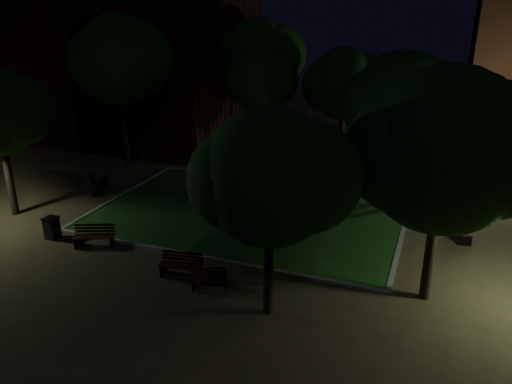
% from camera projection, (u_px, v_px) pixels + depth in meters
% --- Properties ---
extents(ground, '(80.00, 80.00, 0.00)m').
position_uv_depth(ground, '(233.00, 230.00, 23.81)').
color(ground, '#4B3B24').
extents(lawn, '(15.00, 10.00, 0.08)m').
position_uv_depth(lawn, '(249.00, 213.00, 25.55)').
color(lawn, '#1E4716').
rests_on(lawn, ground).
extents(lawn_kerb, '(15.40, 10.40, 0.12)m').
position_uv_depth(lawn_kerb, '(249.00, 213.00, 25.54)').
color(lawn_kerb, slate).
rests_on(lawn_kerb, ground).
extents(monument, '(1.40, 1.40, 3.20)m').
position_uv_depth(monument, '(249.00, 197.00, 25.22)').
color(monument, gray).
rests_on(monument, lawn).
extents(building_main, '(20.00, 12.00, 15.00)m').
position_uv_depth(building_main, '(114.00, 41.00, 38.51)').
color(building_main, '#4D2313').
rests_on(building_main, ground).
extents(tree_north_wl, '(4.60, 3.75, 7.38)m').
position_uv_depth(tree_north_wl, '(260.00, 82.00, 31.13)').
color(tree_north_wl, '#2E2115').
rests_on(tree_north_wl, ground).
extents(tree_north_er, '(5.30, 4.33, 7.81)m').
position_uv_depth(tree_north_er, '(346.00, 84.00, 29.54)').
color(tree_north_er, '#2E2115').
rests_on(tree_north_er, ground).
extents(tree_ne, '(4.47, 3.65, 6.53)m').
position_uv_depth(tree_ne, '(437.00, 115.00, 25.75)').
color(tree_ne, '#2E2115').
rests_on(tree_ne, ground).
extents(tree_east, '(6.92, 5.65, 8.43)m').
position_uv_depth(tree_east, '(448.00, 151.00, 16.30)').
color(tree_east, '#2E2115').
rests_on(tree_east, ground).
extents(tree_se, '(5.52, 4.51, 7.25)m').
position_uv_depth(tree_se, '(272.00, 178.00, 15.67)').
color(tree_se, '#2E2115').
rests_on(tree_se, ground).
extents(tree_nw, '(6.77, 5.53, 9.63)m').
position_uv_depth(tree_nw, '(120.00, 60.00, 30.58)').
color(tree_nw, '#2E2115').
rests_on(tree_nw, ground).
extents(tree_far_north, '(6.33, 5.17, 9.30)m').
position_uv_depth(tree_far_north, '(259.00, 56.00, 34.25)').
color(tree_far_north, '#2E2115').
rests_on(tree_far_north, ground).
extents(tree_extra, '(6.14, 5.01, 8.15)m').
position_uv_depth(tree_extra, '(405.00, 103.00, 24.03)').
color(tree_extra, '#2E2115').
rests_on(tree_extra, ground).
extents(lamppost_nw, '(1.18, 0.28, 4.26)m').
position_uv_depth(lamppost_nw, '(128.00, 108.00, 36.18)').
color(lamppost_nw, black).
rests_on(lamppost_nw, ground).
extents(lamppost_ne, '(1.18, 0.28, 4.75)m').
position_uv_depth(lamppost_ne, '(505.00, 134.00, 27.75)').
color(lamppost_ne, black).
rests_on(lamppost_ne, ground).
extents(bench_near_left, '(1.78, 0.84, 0.94)m').
position_uv_depth(bench_near_left, '(181.00, 265.00, 19.69)').
color(bench_near_left, black).
rests_on(bench_near_left, ground).
extents(bench_near_right, '(1.44, 0.98, 0.75)m').
position_uv_depth(bench_near_right, '(209.00, 279.00, 18.88)').
color(bench_near_right, black).
rests_on(bench_near_right, ground).
extents(bench_west_near, '(1.86, 1.26, 0.97)m').
position_uv_depth(bench_west_near, '(94.00, 236.00, 22.10)').
color(bench_west_near, black).
rests_on(bench_west_near, ground).
extents(bench_left_side, '(1.16, 1.71, 0.89)m').
position_uv_depth(bench_left_side, '(101.00, 185.00, 28.39)').
color(bench_left_side, black).
rests_on(bench_left_side, ground).
extents(bench_right_side, '(0.82, 1.82, 0.96)m').
position_uv_depth(bench_right_side, '(461.00, 229.00, 22.82)').
color(bench_right_side, black).
rests_on(bench_right_side, ground).
extents(bench_far_side, '(1.61, 0.88, 0.84)m').
position_uv_depth(bench_far_side, '(320.00, 171.00, 30.87)').
color(bench_far_side, black).
rests_on(bench_far_side, ground).
extents(trash_bin, '(0.62, 0.62, 1.03)m').
position_uv_depth(trash_bin, '(52.00, 228.00, 22.77)').
color(trash_bin, black).
rests_on(trash_bin, ground).
extents(bicycle, '(1.50, 1.44, 0.81)m').
position_uv_depth(bicycle, '(91.00, 175.00, 30.06)').
color(bicycle, black).
rests_on(bicycle, ground).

